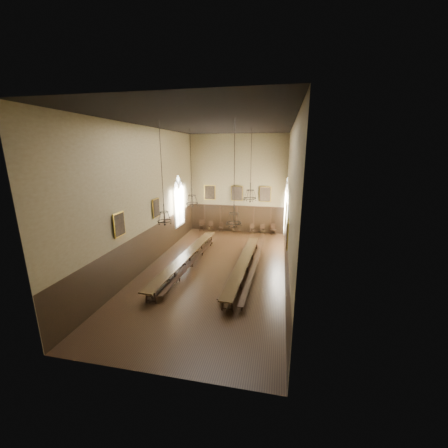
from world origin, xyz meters
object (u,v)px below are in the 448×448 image
(bench_right_outer, at_px, (254,267))
(table_left, at_px, (187,260))
(chandelier_back_right, at_px, (250,194))
(chandelier_front_left, at_px, (164,214))
(table_right, at_px, (244,267))
(bench_right_inner, at_px, (237,266))
(chair_0, at_px, (202,227))
(chair_7, at_px, (273,232))
(chandelier_front_right, at_px, (234,216))
(chair_1, at_px, (211,228))
(bench_left_inner, at_px, (192,263))
(chair_5, at_px, (252,231))
(chair_2, at_px, (221,229))
(chair_6, at_px, (263,231))
(bench_left_outer, at_px, (180,261))
(chair_3, at_px, (232,229))
(chandelier_back_left, at_px, (192,198))

(bench_right_outer, bearing_deg, table_left, -179.36)
(chandelier_back_right, distance_m, chandelier_front_left, 6.63)
(table_right, bearing_deg, table_left, 176.66)
(table_left, relative_size, bench_right_outer, 1.06)
(bench_right_inner, xyz_separation_m, chair_0, (-4.81, 8.48, 0.05))
(table_right, bearing_deg, chair_7, 79.70)
(chandelier_front_right, bearing_deg, bench_right_inner, 95.56)
(bench_right_outer, bearing_deg, chair_1, 120.63)
(table_right, height_order, chandelier_back_right, chandelier_back_right)
(chandelier_front_left, relative_size, chandelier_front_right, 1.03)
(bench_left_inner, height_order, chair_5, chair_5)
(bench_left_inner, xyz_separation_m, chair_2, (0.09, 8.61, -0.01))
(table_left, relative_size, chair_6, 11.78)
(chair_2, distance_m, chandelier_back_right, 8.14)
(bench_right_outer, distance_m, chandelier_back_right, 5.06)
(chandelier_back_right, bearing_deg, chair_6, 84.11)
(bench_right_outer, xyz_separation_m, chair_6, (-0.03, 8.41, -0.01))
(bench_right_outer, height_order, chair_6, chair_6)
(bench_left_outer, distance_m, chair_5, 9.38)
(chair_1, xyz_separation_m, chandelier_back_right, (4.35, -5.90, 4.35))
(bench_right_inner, xyz_separation_m, chair_2, (-2.88, 8.47, -0.00))
(chair_7, height_order, chandelier_front_right, chandelier_front_right)
(chair_0, height_order, chair_1, chair_0)
(table_right, bearing_deg, chandelier_front_left, -150.11)
(chair_3, xyz_separation_m, chair_5, (1.93, -0.02, -0.02))
(chair_1, height_order, chair_5, chair_1)
(chair_0, bearing_deg, bench_right_inner, -73.21)
(bench_left_outer, relative_size, chandelier_back_left, 1.85)
(table_left, relative_size, bench_right_inner, 1.19)
(table_left, relative_size, chandelier_front_right, 2.06)
(chair_0, relative_size, chair_6, 1.13)
(chair_1, xyz_separation_m, chandelier_front_left, (0.21, -11.06, 3.88))
(chair_1, xyz_separation_m, chair_7, (5.92, 0.02, 0.01))
(bench_right_inner, distance_m, chair_3, 8.67)
(chair_2, bearing_deg, bench_right_outer, -67.02)
(chair_1, bearing_deg, chair_2, -10.74)
(table_right, height_order, chair_7, chair_7)
(table_right, distance_m, chair_6, 8.71)
(bench_left_outer, xyz_separation_m, chandelier_front_left, (0.23, -2.62, 3.89))
(table_left, height_order, chair_3, chair_3)
(table_right, relative_size, bench_right_inner, 1.11)
(table_left, relative_size, chair_0, 10.46)
(chair_1, bearing_deg, chair_0, 161.04)
(bench_left_outer, bearing_deg, chair_1, 89.89)
(table_left, relative_size, table_right, 1.07)
(chair_6, distance_m, chandelier_back_left, 8.56)
(chair_2, bearing_deg, table_right, -71.30)
(chair_1, xyz_separation_m, chair_2, (0.97, 0.06, -0.03))
(bench_left_outer, relative_size, chandelier_back_right, 2.04)
(bench_right_inner, bearing_deg, chandelier_front_right, -84.44)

